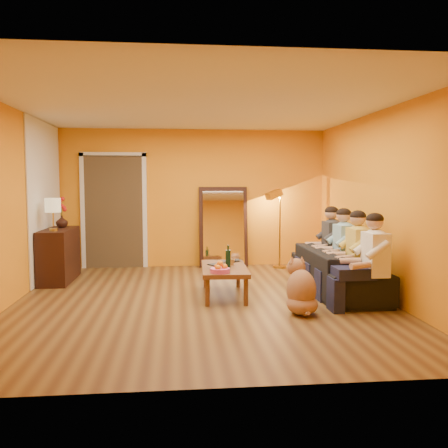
{
  "coord_description": "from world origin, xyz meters",
  "views": [
    {
      "loc": [
        -0.33,
        -6.3,
        1.6
      ],
      "look_at": [
        0.35,
        0.5,
        1.0
      ],
      "focal_mm": 38.0,
      "sensor_mm": 36.0,
      "label": 1
    }
  ],
  "objects": [
    {
      "name": "sofa",
      "position": [
        2.0,
        0.33,
        0.32
      ],
      "size": [
        2.17,
        0.85,
        0.63
      ],
      "primitive_type": "imported",
      "rotation": [
        0.0,
        0.0,
        1.57
      ],
      "color": "black",
      "rests_on": "floor"
    },
    {
      "name": "fruit_bowl",
      "position": [
        0.23,
        -0.2,
        0.5
      ],
      "size": [
        0.26,
        0.26,
        0.16
      ],
      "primitive_type": null,
      "color": "#E7519B",
      "rests_on": "coffee_table"
    },
    {
      "name": "table_lamp",
      "position": [
        -2.24,
        1.25,
        1.1
      ],
      "size": [
        0.24,
        0.24,
        0.51
      ],
      "primitive_type": null,
      "color": "beige",
      "rests_on": "sideboard"
    },
    {
      "name": "flowers",
      "position": [
        -2.24,
        1.8,
        1.23
      ],
      "size": [
        0.17,
        0.17,
        0.51
      ],
      "primitive_type": null,
      "color": "red",
      "rests_on": "vase"
    },
    {
      "name": "person_mid_left",
      "position": [
        2.13,
        -0.12,
        0.61
      ],
      "size": [
        0.7,
        0.44,
        1.22
      ],
      "primitive_type": null,
      "color": "gold",
      "rests_on": "sofa"
    },
    {
      "name": "book_upper",
      "position": [
        0.15,
        0.04,
        0.47
      ],
      "size": [
        0.29,
        0.3,
        0.02
      ],
      "primitive_type": "imported",
      "rotation": [
        0.0,
        0.0,
        0.59
      ],
      "color": "black",
      "rests_on": "book_mid"
    },
    {
      "name": "mirror_glass",
      "position": [
        0.55,
        2.59,
        0.76
      ],
      "size": [
        0.78,
        0.21,
        1.35
      ],
      "primitive_type": "cube",
      "rotation": [
        -0.14,
        0.0,
        0.0
      ],
      "color": "white",
      "rests_on": "mirror_frame"
    },
    {
      "name": "door_jamb_right",
      "position": [
        -0.93,
        2.71,
        1.05
      ],
      "size": [
        0.08,
        0.06,
        2.2
      ],
      "primitive_type": "cube",
      "color": "white",
      "rests_on": "wall_back"
    },
    {
      "name": "door_header",
      "position": [
        -1.5,
        2.71,
        2.12
      ],
      "size": [
        1.22,
        0.06,
        0.08
      ],
      "primitive_type": "cube",
      "color": "white",
      "rests_on": "wall_back"
    },
    {
      "name": "tumbler",
      "position": [
        0.45,
        0.37,
        0.46
      ],
      "size": [
        0.12,
        0.12,
        0.09
      ],
      "primitive_type": "imported",
      "rotation": [
        0.0,
        0.0,
        -0.34
      ],
      "color": "#B27F3F",
      "rests_on": "coffee_table"
    },
    {
      "name": "person_far_left",
      "position": [
        2.13,
        -0.67,
        0.61
      ],
      "size": [
        0.7,
        0.44,
        1.22
      ],
      "primitive_type": null,
      "color": "white",
      "rests_on": "sofa"
    },
    {
      "name": "coffee_table",
      "position": [
        0.33,
        0.25,
        0.21
      ],
      "size": [
        0.67,
        1.24,
        0.42
      ],
      "primitive_type": null,
      "rotation": [
        0.0,
        0.0,
        -0.04
      ],
      "color": "brown",
      "rests_on": "floor"
    },
    {
      "name": "white_accent",
      "position": [
        -2.48,
        1.75,
        1.3
      ],
      "size": [
        0.02,
        1.9,
        2.58
      ],
      "primitive_type": "cube",
      "color": "white",
      "rests_on": "wall_left"
    },
    {
      "name": "book_lower",
      "position": [
        0.15,
        0.05,
        0.43
      ],
      "size": [
        0.18,
        0.23,
        0.02
      ],
      "primitive_type": "imported",
      "rotation": [
        0.0,
        0.0,
        -0.06
      ],
      "color": "black",
      "rests_on": "coffee_table"
    },
    {
      "name": "book_mid",
      "position": [
        0.16,
        0.06,
        0.45
      ],
      "size": [
        0.22,
        0.27,
        0.02
      ],
      "primitive_type": "imported",
      "rotation": [
        0.0,
        0.0,
        -0.25
      ],
      "color": "red",
      "rests_on": "book_lower"
    },
    {
      "name": "person_far_right",
      "position": [
        2.13,
        0.98,
        0.61
      ],
      "size": [
        0.7,
        0.44,
        1.22
      ],
      "primitive_type": null,
      "color": "#303135",
      "rests_on": "sofa"
    },
    {
      "name": "mirror_frame",
      "position": [
        0.55,
        2.63,
        0.76
      ],
      "size": [
        0.92,
        0.27,
        1.51
      ],
      "primitive_type": "cube",
      "rotation": [
        -0.14,
        0.0,
        0.0
      ],
      "color": "black",
      "rests_on": "floor"
    },
    {
      "name": "wine_bottle",
      "position": [
        0.38,
        0.2,
        0.58
      ],
      "size": [
        0.07,
        0.07,
        0.31
      ],
      "primitive_type": "cylinder",
      "color": "black",
      "rests_on": "coffee_table"
    },
    {
      "name": "floor_lamp",
      "position": [
        1.58,
        2.35,
        0.72
      ],
      "size": [
        0.36,
        0.32,
        1.44
      ],
      "primitive_type": null,
      "rotation": [
        0.0,
        0.0,
        0.33
      ],
      "color": "gold",
      "rests_on": "floor"
    },
    {
      "name": "person_mid_right",
      "position": [
        2.13,
        0.43,
        0.61
      ],
      "size": [
        0.7,
        0.44,
        1.22
      ],
      "primitive_type": null,
      "color": "#88BAD2",
      "rests_on": "sofa"
    },
    {
      "name": "dog",
      "position": [
        1.18,
        -0.72,
        0.34
      ],
      "size": [
        0.46,
        0.64,
        0.69
      ],
      "primitive_type": null,
      "rotation": [
        0.0,
        0.0,
        -0.16
      ],
      "color": "#A96D4C",
      "rests_on": "floor"
    },
    {
      "name": "door_jamb_left",
      "position": [
        -2.07,
        2.71,
        1.05
      ],
      "size": [
        0.08,
        0.06,
        2.2
      ],
      "primitive_type": "cube",
      "color": "white",
      "rests_on": "wall_back"
    },
    {
      "name": "room_shell",
      "position": [
        0.0,
        0.37,
        1.3
      ],
      "size": [
        5.0,
        5.5,
        2.6
      ],
      "color": "brown",
      "rests_on": "ground"
    },
    {
      "name": "vase",
      "position": [
        -2.24,
        1.8,
        0.95
      ],
      "size": [
        0.19,
        0.19,
        0.2
      ],
      "primitive_type": "imported",
      "color": "black",
      "rests_on": "sideboard"
    },
    {
      "name": "laptop",
      "position": [
        0.51,
        0.6,
        0.43
      ],
      "size": [
        0.37,
        0.33,
        0.02
      ],
      "primitive_type": "imported",
      "rotation": [
        0.0,
        0.0,
        0.53
      ],
      "color": "black",
      "rests_on": "coffee_table"
    },
    {
      "name": "doorway_recess",
      "position": [
        -1.5,
        2.83,
        1.05
      ],
      "size": [
        1.06,
        0.3,
        2.1
      ],
      "primitive_type": "cube",
      "color": "#3F2D19",
      "rests_on": "floor"
    },
    {
      "name": "sideboard",
      "position": [
        -2.24,
        1.55,
        0.42
      ],
      "size": [
        0.44,
        1.18,
        0.85
      ],
      "primitive_type": "cube",
      "color": "black",
      "rests_on": "floor"
    }
  ]
}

